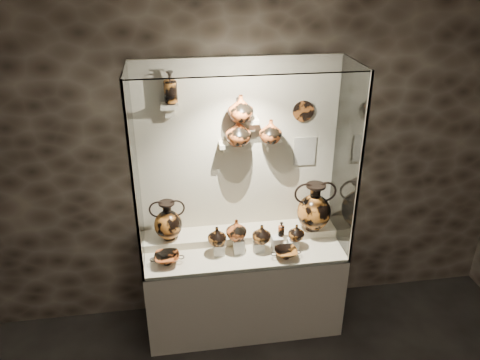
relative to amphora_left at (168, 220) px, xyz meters
name	(u,v)px	position (x,y,z in m)	size (l,w,h in m)	color
wall_back	(238,151)	(0.63, 0.17, 0.52)	(5.00, 0.02, 3.20)	#2C231B
plinth	(244,288)	(0.63, -0.15, -0.68)	(1.70, 0.60, 0.80)	beige
front_tier	(244,250)	(0.63, -0.15, -0.26)	(1.68, 0.58, 0.03)	beige
rear_tier	(241,235)	(0.63, 0.03, -0.23)	(1.70, 0.25, 0.10)	beige
back_panel	(238,152)	(0.63, 0.17, 0.52)	(1.70, 0.03, 1.60)	beige
glass_front	(250,184)	(0.63, -0.44, 0.52)	(1.70, 0.01, 1.60)	white
glass_left	(135,174)	(-0.22, -0.15, 0.52)	(0.01, 0.60, 1.60)	white
glass_right	(347,161)	(1.48, -0.15, 0.52)	(0.01, 0.60, 1.60)	white
glass_top	(245,66)	(0.63, -0.15, 1.32)	(1.70, 0.60, 0.01)	white
frame_post_left	(134,191)	(-0.21, -0.44, 0.52)	(0.02, 0.02, 1.60)	gray
frame_post_right	(359,176)	(1.47, -0.44, 0.52)	(0.02, 0.02, 1.60)	gray
pedestal_a	(219,249)	(0.41, -0.20, -0.20)	(0.09, 0.09, 0.10)	silver
pedestal_b	(239,246)	(0.58, -0.20, -0.18)	(0.09, 0.09, 0.13)	silver
pedestal_c	(259,246)	(0.75, -0.20, -0.20)	(0.09, 0.09, 0.09)	silver
pedestal_d	(277,243)	(0.91, -0.20, -0.19)	(0.09, 0.09, 0.12)	silver
pedestal_e	(293,243)	(1.05, -0.20, -0.21)	(0.09, 0.09, 0.08)	silver
bracket_ul	(170,106)	(0.08, 0.09, 0.97)	(0.14, 0.12, 0.04)	beige
bracket_ca	(228,145)	(0.53, 0.09, 0.62)	(0.14, 0.12, 0.04)	beige
bracket_cb	(252,120)	(0.73, 0.09, 0.82)	(0.10, 0.12, 0.04)	beige
bracket_cc	(273,142)	(0.91, 0.09, 0.62)	(0.14, 0.12, 0.04)	beige
amphora_left	(168,220)	(0.00, 0.00, 0.00)	(0.29, 0.29, 0.36)	#A55C1F
amphora_right	(314,207)	(1.27, -0.04, 0.04)	(0.36, 0.36, 0.45)	#A55C1F
jug_a	(217,236)	(0.40, -0.20, -0.07)	(0.16, 0.16, 0.16)	#A55C1F
jug_b	(236,229)	(0.56, -0.18, -0.03)	(0.17, 0.17, 0.18)	#B65020
jug_c	(262,234)	(0.77, -0.21, -0.08)	(0.16, 0.16, 0.17)	#A55C1F
jug_e	(296,232)	(1.07, -0.20, -0.10)	(0.14, 0.14, 0.14)	#A55C1F
lekythos_small	(281,228)	(0.95, -0.18, -0.05)	(0.06, 0.06, 0.15)	#B65020
kylix_left	(167,258)	(-0.02, -0.27, -0.20)	(0.27, 0.23, 0.11)	#B65020
kylix_right	(286,253)	(0.96, -0.33, -0.20)	(0.24, 0.20, 0.10)	#A55C1F
lekythos_tall	(170,86)	(0.10, 0.09, 1.13)	(0.11, 0.11, 0.28)	#A55C1F
ovoid_vase_a	(238,132)	(0.61, 0.04, 0.75)	(0.21, 0.21, 0.22)	#B65020
ovoid_vase_b	(241,108)	(0.63, 0.04, 0.94)	(0.20, 0.20, 0.21)	#B65020
ovoid_vase_c	(271,131)	(0.88, 0.05, 0.74)	(0.19, 0.19, 0.19)	#B65020
wall_plate	(303,111)	(1.17, 0.14, 0.86)	(0.18, 0.18, 0.02)	#954C1D
info_placard	(305,151)	(1.21, 0.15, 0.50)	(0.19, 0.01, 0.26)	beige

